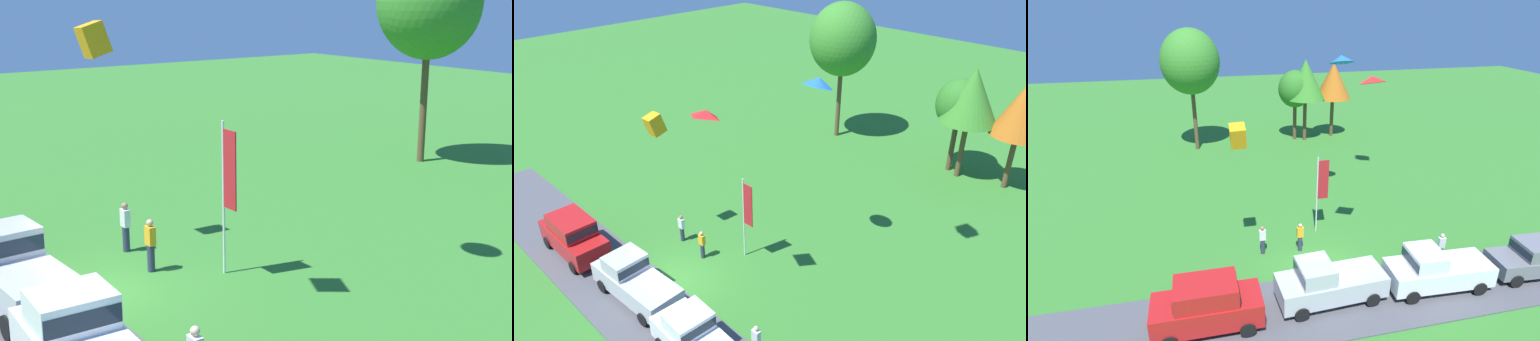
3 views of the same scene
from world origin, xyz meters
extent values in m
plane|color=#337528|center=(0.00, 0.00, 0.00)|extent=(120.00, 120.00, 0.00)
cube|color=#4C4C51|center=(0.00, -2.33, 0.03)|extent=(36.00, 4.40, 0.06)
cube|color=red|center=(-5.96, -2.47, 0.95)|extent=(4.60, 1.91, 1.10)
cube|color=red|center=(-5.96, -2.47, 1.92)|extent=(2.60, 1.76, 0.84)
cube|color=#19232D|center=(-5.96, -2.47, 1.92)|extent=(2.65, 1.73, 0.46)
cylinder|color=black|center=(-7.53, -1.57, 0.40)|extent=(0.68, 0.24, 0.68)
cylinder|color=black|center=(-4.40, -3.38, 0.40)|extent=(0.68, 0.24, 0.68)
cylinder|color=black|center=(-4.40, -1.57, 0.40)|extent=(0.68, 0.24, 0.68)
cube|color=#B7B7BC|center=(-0.34, -2.03, 0.90)|extent=(5.09, 2.16, 1.00)
cube|color=#B7B7BC|center=(-1.14, -2.07, 1.80)|extent=(1.59, 1.84, 0.80)
cube|color=#19232D|center=(-1.14, -2.07, 1.80)|extent=(1.62, 1.80, 0.44)
cylinder|color=black|center=(-1.99, -3.02, 0.40)|extent=(0.69, 0.28, 0.68)
cylinder|color=black|center=(-2.09, -1.22, 0.40)|extent=(0.69, 0.28, 0.68)
cylinder|color=black|center=(1.40, -2.84, 0.40)|extent=(0.69, 0.28, 0.68)
cylinder|color=black|center=(1.31, -1.04, 0.40)|extent=(0.69, 0.28, 0.68)
cube|color=white|center=(4.99, -2.28, 0.90)|extent=(5.08, 2.12, 1.00)
cube|color=white|center=(4.19, -2.24, 1.80)|extent=(1.58, 1.82, 0.80)
cube|color=#19232D|center=(4.19, -2.24, 1.80)|extent=(1.60, 1.79, 0.44)
cylinder|color=black|center=(3.26, -3.11, 0.40)|extent=(0.69, 0.27, 0.68)
cylinder|color=black|center=(3.34, -1.30, 0.40)|extent=(0.69, 0.27, 0.68)
cylinder|color=black|center=(6.65, -3.26, 0.40)|extent=(0.69, 0.27, 0.68)
cylinder|color=black|center=(6.73, -1.45, 0.40)|extent=(0.69, 0.27, 0.68)
cube|color=slate|center=(10.30, -2.42, 0.80)|extent=(4.51, 2.08, 0.80)
cube|color=slate|center=(10.40, -2.43, 1.55)|extent=(2.10, 1.76, 0.70)
cube|color=#19232D|center=(10.40, -2.43, 1.55)|extent=(2.14, 1.73, 0.38)
cylinder|color=black|center=(8.75, -3.18, 0.40)|extent=(0.69, 0.28, 0.68)
cylinder|color=black|center=(8.86, -1.47, 0.40)|extent=(0.69, 0.28, 0.68)
cylinder|color=#2D334C|center=(-2.76, 2.42, 0.44)|extent=(0.24, 0.24, 0.88)
cube|color=white|center=(-2.76, 2.42, 1.18)|extent=(0.36, 0.22, 0.60)
sphere|color=#9E7051|center=(-2.76, 2.42, 1.60)|extent=(0.22, 0.22, 0.22)
cylinder|color=#2D334C|center=(6.35, -0.41, 0.44)|extent=(0.24, 0.24, 0.88)
cube|color=white|center=(6.35, -0.41, 1.18)|extent=(0.36, 0.22, 0.60)
sphere|color=beige|center=(6.35, -0.41, 1.60)|extent=(0.22, 0.22, 0.22)
cylinder|color=#2D334C|center=(-0.67, 2.25, 0.44)|extent=(0.24, 0.24, 0.88)
cube|color=orange|center=(-0.67, 2.25, 1.18)|extent=(0.36, 0.22, 0.60)
sphere|color=tan|center=(-0.67, 2.25, 1.60)|extent=(0.22, 0.22, 0.22)
cylinder|color=brown|center=(-5.82, 20.66, 2.87)|extent=(0.36, 0.36, 5.74)
ellipsoid|color=#387F28|center=(-5.82, 20.66, 8.06)|extent=(5.17, 5.17, 5.68)
cylinder|color=brown|center=(3.90, 21.51, 1.81)|extent=(0.36, 0.36, 3.62)
ellipsoid|color=#2D7023|center=(3.90, 21.51, 5.09)|extent=(3.26, 3.26, 3.59)
cylinder|color=brown|center=(4.80, 21.04, 2.09)|extent=(0.36, 0.36, 4.18)
cone|color=#387F28|center=(4.80, 21.04, 6.07)|extent=(3.76, 3.76, 3.76)
cylinder|color=brown|center=(7.88, 21.78, 1.96)|extent=(0.36, 0.36, 3.93)
cone|color=#B25B19|center=(7.88, 21.78, 5.70)|extent=(3.54, 3.54, 3.54)
cylinder|color=silver|center=(0.80, 4.02, 2.42)|extent=(0.08, 0.08, 4.83)
cube|color=red|center=(1.15, 4.02, 3.38)|extent=(0.64, 0.04, 2.42)
cube|color=orange|center=(-3.88, 2.11, 7.03)|extent=(0.82, 1.05, 1.25)
cone|color=blue|center=(3.02, 7.04, 9.77)|extent=(1.52, 1.58, 0.84)
pyramid|color=red|center=(2.20, 0.88, 9.66)|extent=(1.31, 1.34, 0.58)
camera|label=1|loc=(18.18, -7.46, 8.53)|focal=50.00mm
camera|label=2|loc=(17.51, -10.81, 17.12)|focal=35.00mm
camera|label=3|loc=(-5.75, -16.01, 12.91)|focal=28.00mm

